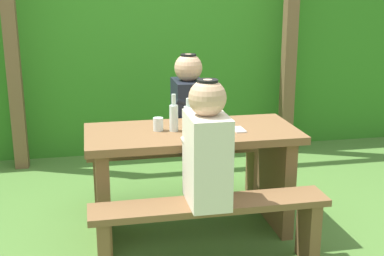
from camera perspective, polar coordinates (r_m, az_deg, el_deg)
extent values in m
plane|color=#4A7431|center=(3.67, 0.00, -11.25)|extent=(12.00, 12.00, 0.00)
cube|color=#327B20|center=(5.47, -4.56, 7.21)|extent=(6.40, 0.70, 1.73)
cube|color=brown|center=(4.88, -19.34, 8.52)|extent=(0.12, 0.12, 2.26)
cube|color=brown|center=(5.21, 10.77, 9.51)|extent=(0.12, 0.12, 2.26)
cube|color=brown|center=(3.41, 0.00, -0.62)|extent=(1.40, 0.64, 0.05)
cube|color=brown|center=(3.47, -9.84, -6.97)|extent=(0.08, 0.54, 0.68)
cube|color=brown|center=(3.68, 9.23, -5.55)|extent=(0.08, 0.54, 0.68)
cube|color=brown|center=(3.01, 2.04, -8.52)|extent=(1.40, 0.24, 0.04)
cube|color=brown|center=(3.04, -9.75, -13.18)|extent=(0.07, 0.22, 0.40)
cube|color=brown|center=(3.30, 12.75, -10.98)|extent=(0.07, 0.22, 0.40)
cube|color=brown|center=(3.99, -1.53, -2.39)|extent=(1.40, 0.24, 0.04)
cube|color=brown|center=(4.01, -10.30, -5.92)|extent=(0.07, 0.22, 0.40)
cube|color=brown|center=(4.21, 6.86, -4.74)|extent=(0.07, 0.22, 0.40)
cube|color=silver|center=(2.90, 1.66, -3.51)|extent=(0.22, 0.34, 0.52)
sphere|color=tan|center=(2.81, 1.72, 3.34)|extent=(0.21, 0.21, 0.21)
cylinder|color=black|center=(2.79, 1.73, 5.13)|extent=(0.12, 0.12, 0.02)
cylinder|color=silver|center=(3.00, 1.07, -0.78)|extent=(0.25, 0.07, 0.15)
cube|color=black|center=(3.93, -0.40, 1.57)|extent=(0.22, 0.34, 0.52)
sphere|color=tan|center=(3.86, -0.41, 6.69)|extent=(0.21, 0.21, 0.21)
cylinder|color=black|center=(3.85, -0.41, 8.00)|extent=(0.12, 0.12, 0.02)
cylinder|color=black|center=(3.77, 0.01, 2.61)|extent=(0.25, 0.07, 0.15)
cylinder|color=silver|center=(3.38, -3.77, 0.43)|extent=(0.07, 0.07, 0.09)
cylinder|color=silver|center=(3.43, 0.35, 1.56)|extent=(0.07, 0.07, 0.19)
cylinder|color=silver|center=(3.40, 0.36, 3.65)|extent=(0.03, 0.03, 0.07)
cylinder|color=silver|center=(3.35, -0.37, 1.01)|extent=(0.07, 0.07, 0.16)
cylinder|color=silver|center=(3.33, -0.37, 2.84)|extent=(0.04, 0.04, 0.06)
cylinder|color=silver|center=(3.36, -2.03, 1.10)|extent=(0.06, 0.06, 0.17)
cylinder|color=silver|center=(3.33, -2.05, 3.16)|extent=(0.03, 0.03, 0.07)
cube|color=silver|center=(3.41, 5.17, -0.17)|extent=(0.07, 0.14, 0.01)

